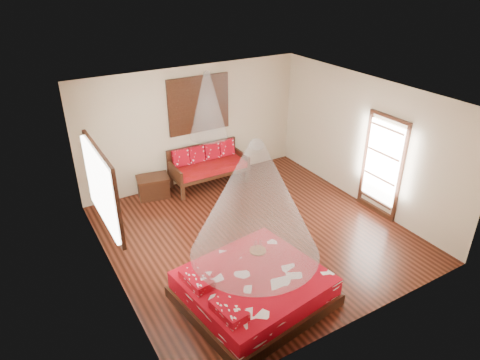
% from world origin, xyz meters
% --- Properties ---
extents(room, '(5.54, 5.54, 2.84)m').
position_xyz_m(room, '(0.00, 0.00, 1.40)').
color(room, black).
rests_on(room, ground).
extents(bed, '(2.38, 2.21, 0.64)m').
position_xyz_m(bed, '(-1.05, -1.60, 0.25)').
color(bed, black).
rests_on(bed, floor).
extents(daybed, '(1.82, 0.81, 0.95)m').
position_xyz_m(daybed, '(0.16, 2.38, 0.52)').
color(daybed, black).
rests_on(daybed, floor).
extents(storage_chest, '(0.80, 0.65, 0.49)m').
position_xyz_m(storage_chest, '(-1.20, 2.45, 0.25)').
color(storage_chest, black).
rests_on(storage_chest, floor).
extents(shutter_panel, '(1.52, 0.06, 1.32)m').
position_xyz_m(shutter_panel, '(0.16, 2.72, 1.90)').
color(shutter_panel, black).
rests_on(shutter_panel, wall_back).
extents(window_left, '(0.10, 1.74, 1.34)m').
position_xyz_m(window_left, '(-2.71, 0.20, 1.70)').
color(window_left, black).
rests_on(window_left, wall_left).
extents(glazed_door, '(0.08, 1.02, 2.16)m').
position_xyz_m(glazed_door, '(2.72, -0.60, 1.07)').
color(glazed_door, black).
rests_on(glazed_door, floor).
extents(wine_tray, '(0.28, 0.28, 0.22)m').
position_xyz_m(wine_tray, '(-0.64, -1.10, 0.56)').
color(wine_tray, brown).
rests_on(wine_tray, bed).
extents(mosquito_net_main, '(1.94, 1.94, 1.80)m').
position_xyz_m(mosquito_net_main, '(-1.03, -1.60, 1.85)').
color(mosquito_net_main, white).
rests_on(mosquito_net_main, ceiling).
extents(mosquito_net_daybed, '(0.87, 0.87, 1.50)m').
position_xyz_m(mosquito_net_daybed, '(0.16, 2.25, 2.00)').
color(mosquito_net_daybed, white).
rests_on(mosquito_net_daybed, ceiling).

